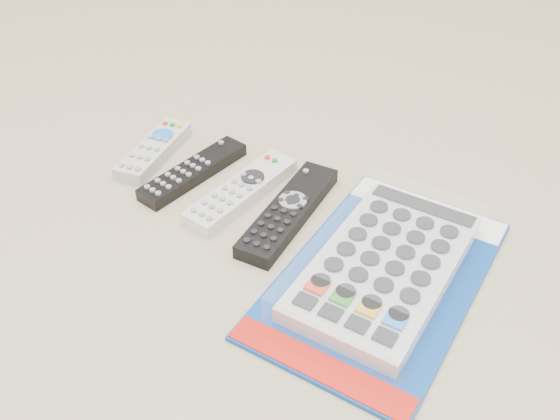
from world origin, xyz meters
The scene contains 5 objects.
remote_small_grey centered at (-0.20, 0.01, 0.01)m, with size 0.07×0.17×0.03m.
remote_slim_black centered at (-0.12, 0.00, 0.01)m, with size 0.08×0.20×0.02m.
remote_silver_dvd centered at (-0.02, -0.01, 0.01)m, with size 0.08×0.21×0.02m.
remote_large_black centered at (0.06, -0.02, 0.01)m, with size 0.06×0.22×0.02m.
jumbo_remote_packaged centered at (0.22, -0.06, 0.02)m, with size 0.24×0.38×0.05m.
Camera 1 is at (0.39, -0.62, 0.57)m, focal length 40.00 mm.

